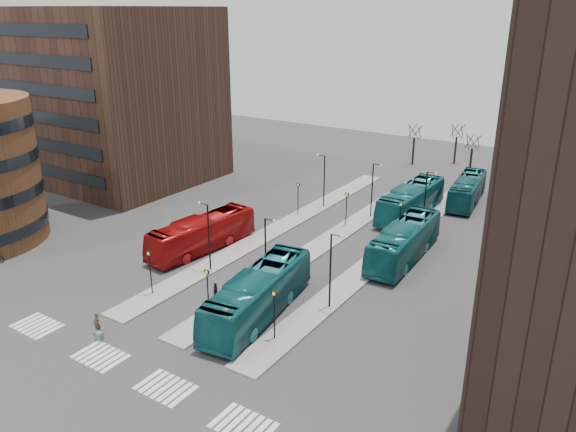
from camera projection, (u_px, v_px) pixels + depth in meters
The scene contains 19 objects.
ground at pixel (57, 394), 33.70m from camera, with size 160.00×160.00×0.00m, color #313134.
island_left at pixel (281, 227), 59.25m from camera, with size 2.50×45.00×0.15m, color gray.
island_mid at pixel (331, 239), 56.16m from camera, with size 2.50×45.00×0.15m, color gray.
island_right at pixel (386, 252), 53.08m from camera, with size 2.50×45.00×0.15m, color gray.
suitcase at pixel (100, 336), 39.09m from camera, with size 0.48×0.38×0.60m, color navy.
red_bus at pixel (202, 234), 53.31m from camera, with size 2.79×11.92×3.32m, color #A40C0D.
teal_bus_a at pixel (258, 294), 41.76m from camera, with size 3.01×12.88×3.59m, color #145F67.
teal_bus_b at pixel (411, 201), 62.08m from camera, with size 3.00×12.80×3.57m, color #15686C.
teal_bus_c at pixel (404, 241), 51.33m from camera, with size 2.94×12.55×3.49m, color #146065.
teal_bus_d at pixel (467, 190), 66.36m from camera, with size 2.66×11.38×3.17m, color #13535F.
traveller at pixel (97, 323), 39.69m from camera, with size 0.61×0.40×1.68m, color #47422B.
commuter_a at pixel (200, 248), 52.34m from camera, with size 0.74×0.58×1.52m, color black.
commuter_b at pixel (216, 292), 44.24m from camera, with size 0.90×0.37×1.53m, color black.
commuter_c at pixel (263, 293), 43.84m from camera, with size 1.13×0.65×1.75m, color black.
crosswalk_stripes at pixel (129, 370), 35.94m from camera, with size 22.35×2.40×0.01m.
office_block at pixel (109, 95), 74.02m from camera, with size 25.00×20.12×22.00m.
sign_poles at pixel (289, 239), 50.07m from camera, with size 12.45×22.12×3.65m.
lamp_posts at pixel (327, 213), 53.05m from camera, with size 14.04×20.24×6.12m.
bare_trees at pixel (446, 150), 80.51m from camera, with size 10.97×8.14×5.90m.
Camera 1 is at (26.90, -15.70, 21.74)m, focal length 35.00 mm.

